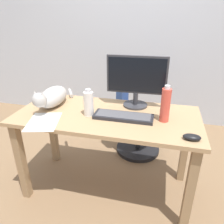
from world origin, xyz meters
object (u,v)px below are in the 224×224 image
object	(u,v)px
office_chair	(135,119)
monitor	(136,80)
cat	(52,97)
computer_mouse	(192,137)
keyboard	(123,116)
water_bottle	(89,103)
spray_bottle	(165,105)

from	to	relation	value
office_chair	monitor	xyz separation A→B (m)	(0.05, -0.42, 0.57)
cat	monitor	bearing A→B (deg)	13.93
cat	computer_mouse	size ratio (longest dim) A/B	5.59
cat	keyboard	bearing A→B (deg)	-7.90
keyboard	computer_mouse	bearing A→B (deg)	-22.67
office_chair	water_bottle	world-z (taller)	water_bottle
cat	water_bottle	xyz separation A→B (m)	(0.35, -0.10, 0.02)
keyboard	cat	distance (m)	0.63
office_chair	spray_bottle	bearing A→B (deg)	-65.83
keyboard	cat	bearing A→B (deg)	172.10
computer_mouse	water_bottle	size ratio (longest dim) A/B	0.53
cat	water_bottle	world-z (taller)	water_bottle
office_chair	keyboard	xyz separation A→B (m)	(-0.00, -0.68, 0.36)
computer_mouse	water_bottle	bearing A→B (deg)	165.93
office_chair	spray_bottle	world-z (taller)	spray_bottle
cat	spray_bottle	bearing A→B (deg)	-3.83
keyboard	water_bottle	size ratio (longest dim) A/B	2.11
office_chair	computer_mouse	xyz separation A→B (m)	(0.47, -0.87, 0.36)
office_chair	spray_bottle	distance (m)	0.85
monitor	water_bottle	xyz separation A→B (m)	(-0.32, -0.26, -0.13)
keyboard	water_bottle	xyz separation A→B (m)	(-0.26, -0.01, 0.08)
office_chair	cat	size ratio (longest dim) A/B	1.48
monitor	computer_mouse	distance (m)	0.64
monitor	water_bottle	size ratio (longest dim) A/B	2.31
keyboard	office_chair	bearing A→B (deg)	89.97
office_chair	spray_bottle	size ratio (longest dim) A/B	3.40
spray_bottle	cat	bearing A→B (deg)	176.17
monitor	spray_bottle	world-z (taller)	monitor
monitor	computer_mouse	world-z (taller)	monitor
monitor	keyboard	size ratio (longest dim) A/B	1.09
keyboard	computer_mouse	distance (m)	0.50
keyboard	computer_mouse	world-z (taller)	computer_mouse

